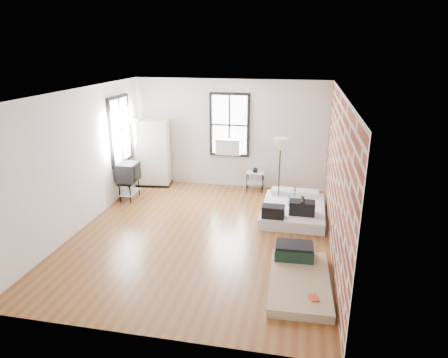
% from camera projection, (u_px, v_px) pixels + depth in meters
% --- Properties ---
extents(ground, '(6.00, 6.00, 0.00)m').
position_uv_depth(ground, '(202.00, 234.00, 7.98)').
color(ground, brown).
rests_on(ground, ground).
extents(room_shell, '(5.02, 6.02, 2.80)m').
position_uv_depth(room_shell, '(217.00, 146.00, 7.72)').
color(room_shell, silver).
rests_on(room_shell, ground).
extents(mattress_main, '(1.35, 1.82, 0.58)m').
position_uv_depth(mattress_main, '(293.00, 209.00, 8.78)').
color(mattress_main, white).
rests_on(mattress_main, ground).
extents(mattress_bare, '(0.98, 1.79, 0.38)m').
position_uv_depth(mattress_bare, '(298.00, 274.00, 6.39)').
color(mattress_bare, tan).
rests_on(mattress_bare, ground).
extents(wardrobe, '(0.95, 0.62, 1.77)m').
position_uv_depth(wardrobe, '(153.00, 153.00, 10.53)').
color(wardrobe, black).
rests_on(wardrobe, ground).
extents(side_table, '(0.46, 0.37, 0.60)m').
position_uv_depth(side_table, '(255.00, 176.00, 10.24)').
color(side_table, black).
rests_on(side_table, ground).
extents(floor_lamp, '(0.35, 0.35, 1.62)m').
position_uv_depth(floor_lamp, '(280.00, 148.00, 8.99)').
color(floor_lamp, black).
rests_on(floor_lamp, ground).
extents(tv_stand, '(0.46, 0.65, 0.91)m').
position_uv_depth(tv_stand, '(128.00, 174.00, 9.62)').
color(tv_stand, black).
rests_on(tv_stand, ground).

